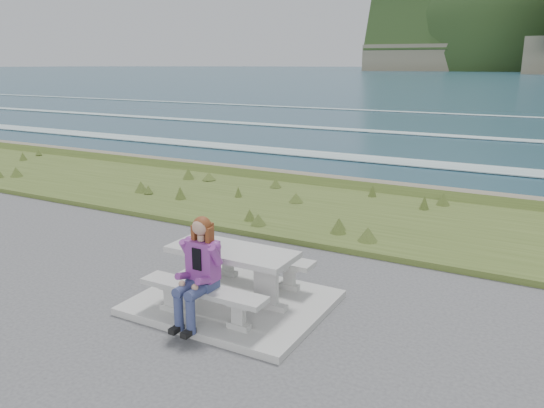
% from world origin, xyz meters
% --- Properties ---
extents(concrete_slab, '(2.60, 2.10, 0.10)m').
position_xyz_m(concrete_slab, '(0.00, 0.00, 0.05)').
color(concrete_slab, '#B0AFAA').
rests_on(concrete_slab, ground).
extents(picnic_table, '(1.80, 0.75, 0.75)m').
position_xyz_m(picnic_table, '(0.00, 0.00, 0.68)').
color(picnic_table, '#B0AFAA').
rests_on(picnic_table, concrete_slab).
extents(bench_landward, '(1.80, 0.35, 0.45)m').
position_xyz_m(bench_landward, '(0.00, -0.70, 0.45)').
color(bench_landward, '#B0AFAA').
rests_on(bench_landward, concrete_slab).
extents(bench_seaward, '(1.80, 0.35, 0.45)m').
position_xyz_m(bench_seaward, '(0.00, 0.70, 0.45)').
color(bench_seaward, '#B0AFAA').
rests_on(bench_seaward, concrete_slab).
extents(grass_verge, '(160.00, 4.50, 0.22)m').
position_xyz_m(grass_verge, '(0.00, 5.00, 0.00)').
color(grass_verge, '#3E511E').
rests_on(grass_verge, ground).
extents(shore_drop, '(160.00, 0.80, 2.20)m').
position_xyz_m(shore_drop, '(0.00, 7.90, 0.00)').
color(shore_drop, '#6A6350').
rests_on(shore_drop, ground).
extents(ocean, '(1600.00, 1600.00, 0.09)m').
position_xyz_m(ocean, '(0.00, 25.09, -1.74)').
color(ocean, '#1E4155').
rests_on(ocean, ground).
extents(seated_woman, '(0.40, 0.70, 1.39)m').
position_xyz_m(seated_woman, '(0.00, -0.83, 0.61)').
color(seated_woman, navy).
rests_on(seated_woman, concrete_slab).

